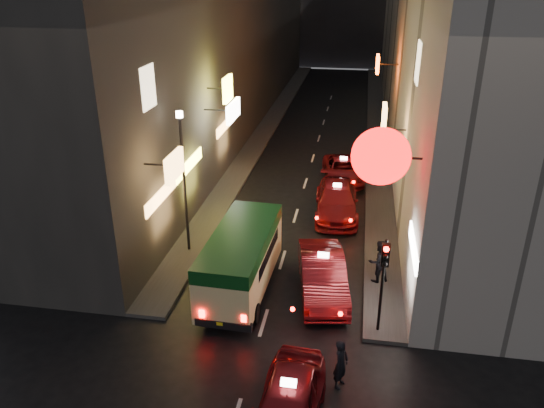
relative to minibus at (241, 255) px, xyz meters
The scene contains 13 objects.
building_left 25.67m from the minibus, 106.06° to the left, with size 7.62×52.00×18.00m.
building_right 26.40m from the minibus, 68.72° to the left, with size 8.32×52.00×18.00m.
sidewalk_left 23.87m from the minibus, 97.36° to the left, with size 1.50×52.00×0.15m, color #444240.
sidewalk_right 24.29m from the minibus, 77.01° to the left, with size 1.50×52.00×0.15m, color #444240.
minibus is the anchor object (origin of this frame).
taxi_near 6.97m from the minibus, 66.97° to the right, with size 2.48×5.55×1.90m.
taxi_second 3.19m from the minibus, ahead, with size 3.31×6.09×2.01m.
taxi_third 8.36m from the minibus, 67.34° to the left, with size 2.61×5.67×1.93m.
taxi_far 12.95m from the minibus, 75.08° to the left, with size 2.67×4.98×1.67m.
pedestrian_crossing 6.11m from the minibus, 48.34° to the right, with size 0.61×0.39×1.85m, color black.
pedestrian_sidewalk 5.41m from the minibus, 14.90° to the left, with size 0.75×0.47×2.00m, color black.
traffic_light 5.65m from the minibus, 20.14° to the right, with size 0.26×0.43×3.50m.
lamp_post 4.52m from the minibus, 138.86° to the left, with size 0.28×0.28×6.22m.
Camera 1 is at (2.89, -6.75, 11.63)m, focal length 35.00 mm.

